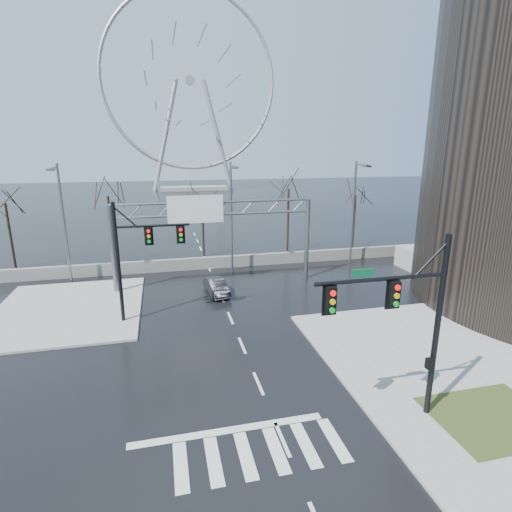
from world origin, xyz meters
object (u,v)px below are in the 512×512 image
object	(u,v)px
car	(217,287)
signal_mast_near	(410,314)
sign_gantry	(210,225)
signal_mast_far	(136,251)
ferris_wheel	(190,88)

from	to	relation	value
car	signal_mast_near	bearing A→B (deg)	-80.67
sign_gantry	car	distance (m)	5.05
signal_mast_near	signal_mast_far	world-z (taller)	same
sign_gantry	car	bearing A→B (deg)	-86.89
signal_mast_far	ferris_wheel	size ratio (longest dim) A/B	0.16
car	ferris_wheel	bearing A→B (deg)	77.91
signal_mast_near	sign_gantry	xyz separation A→B (m)	(-5.52, 19.00, 0.31)
signal_mast_near	signal_mast_far	distance (m)	17.03
ferris_wheel	car	bearing A→B (deg)	-93.66
signal_mast_near	signal_mast_far	xyz separation A→B (m)	(-11.01, 13.00, -0.04)
signal_mast_far	car	size ratio (longest dim) A/B	2.17
signal_mast_near	ferris_wheel	xyz separation A→B (m)	(-0.14, 99.04, 21.26)
sign_gantry	signal_mast_far	bearing A→B (deg)	-132.47
signal_mast_near	car	distance (m)	18.21
sign_gantry	car	xyz separation A→B (m)	(0.12, -2.13, -4.57)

